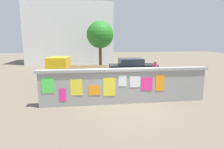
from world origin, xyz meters
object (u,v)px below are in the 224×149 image
at_px(auto_rickshaw_truck, 75,72).
at_px(motorcycle, 154,84).
at_px(bicycle_far, 128,79).
at_px(car_parked, 132,67).
at_px(tree_roadside, 100,35).
at_px(person_walking, 155,71).

distance_m(auto_rickshaw_truck, motorcycle, 4.84).
relative_size(auto_rickshaw_truck, bicycle_far, 2.24).
xyz_separation_m(car_parked, tree_roadside, (-2.33, 3.93, 2.66)).
distance_m(car_parked, motorcycle, 5.36).
bearing_deg(auto_rickshaw_truck, bicycle_far, -1.00).
height_order(auto_rickshaw_truck, tree_roadside, tree_roadside).
bearing_deg(person_walking, car_parked, 96.64).
bearing_deg(car_parked, auto_rickshaw_truck, -143.66).
height_order(car_parked, person_walking, person_walking).
xyz_separation_m(motorcycle, tree_roadside, (-2.20, 9.28, 2.93)).
bearing_deg(auto_rickshaw_truck, car_parked, 36.34).
xyz_separation_m(car_parked, person_walking, (0.46, -3.91, 0.26)).
bearing_deg(motorcycle, person_walking, 67.99).
distance_m(auto_rickshaw_truck, person_walking, 4.97).
relative_size(auto_rickshaw_truck, tree_roadside, 0.79).
bearing_deg(bicycle_far, tree_roadside, 99.34).
distance_m(auto_rickshaw_truck, car_parked, 5.56).
xyz_separation_m(car_parked, bicycle_far, (-1.13, -3.35, -0.37)).
xyz_separation_m(auto_rickshaw_truck, motorcycle, (4.36, -2.05, -0.44)).
xyz_separation_m(auto_rickshaw_truck, car_parked, (4.48, 3.30, -0.17)).
height_order(auto_rickshaw_truck, car_parked, auto_rickshaw_truck).
bearing_deg(person_walking, auto_rickshaw_truck, 172.85).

